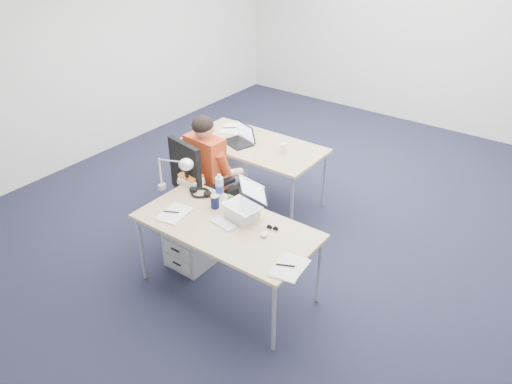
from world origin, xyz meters
TOP-DOWN VIEW (x-y plane):
  - floor at (0.00, 0.00)m, footprint 7.00×7.00m
  - room at (0.00, 0.00)m, footprint 6.02×7.02m
  - desk_near at (0.33, -1.46)m, footprint 1.60×0.80m
  - desk_far at (-0.45, 0.01)m, footprint 1.60×0.80m
  - office_chair at (-0.46, -0.88)m, footprint 0.84×0.84m
  - seated_person at (-0.45, -0.69)m, footprint 0.42×0.74m
  - drawer_pedestal_near at (-0.22, -1.32)m, footprint 0.40×0.50m
  - drawer_pedestal_far at (-0.95, 0.01)m, footprint 0.40×0.50m
  - silver_laptop at (0.38, -1.30)m, footprint 0.35×0.30m
  - wireless_keyboard at (0.30, -1.48)m, footprint 0.25×0.14m
  - computer_mouse at (0.69, -1.40)m, footprint 0.08×0.10m
  - headphones at (-0.20, -1.21)m, footprint 0.26×0.21m
  - can_koozie at (0.07, -1.31)m, footprint 0.08×0.08m
  - water_bottle at (-0.01, -1.15)m, footprint 0.10×0.10m
  - bear_figurine at (0.19, -1.24)m, footprint 0.08×0.06m
  - book_stack at (-0.41, -1.11)m, footprint 0.26×0.22m
  - cordless_phone at (-0.41, -1.17)m, footprint 0.05×0.04m
  - papers_left at (-0.16, -1.61)m, footprint 0.27×0.34m
  - papers_right at (1.08, -1.64)m, footprint 0.26×0.34m
  - sunglasses at (0.69, -1.28)m, footprint 0.12×0.07m
  - desk_lamp at (-0.42, -1.36)m, footprint 0.42×0.27m
  - dark_laptop at (-0.62, -0.11)m, footprint 0.42×0.41m
  - far_cup at (-0.05, 0.00)m, footprint 0.10×0.10m
  - far_papers at (-0.93, 0.16)m, footprint 0.34×0.39m

SIDE VIEW (x-z plane):
  - floor at x=0.00m, z-range 0.00..0.00m
  - drawer_pedestal_near at x=-0.22m, z-range 0.00..0.55m
  - drawer_pedestal_far at x=-0.95m, z-range 0.00..0.55m
  - office_chair at x=-0.46m, z-range -0.25..0.89m
  - seated_person at x=-0.45m, z-range 0.01..1.34m
  - desk_near at x=0.33m, z-range 0.32..1.05m
  - desk_far at x=-0.45m, z-range 0.32..1.05m
  - far_papers at x=-0.93m, z-range 0.73..0.74m
  - papers_left at x=-0.16m, z-range 0.73..0.74m
  - papers_right at x=1.08m, z-range 0.73..0.74m
  - wireless_keyboard at x=0.30m, z-range 0.73..0.74m
  - sunglasses at x=0.69m, z-range 0.73..0.76m
  - computer_mouse at x=0.69m, z-range 0.73..0.76m
  - headphones at x=-0.20m, z-range 0.73..0.77m
  - book_stack at x=-0.41m, z-range 0.73..0.83m
  - far_cup at x=-0.05m, z-range 0.73..0.84m
  - can_koozie at x=0.07m, z-range 0.73..0.86m
  - bear_figurine at x=0.19m, z-range 0.73..0.88m
  - cordless_phone at x=-0.41m, z-range 0.73..0.89m
  - dark_laptop at x=-0.62m, z-range 0.73..0.97m
  - water_bottle at x=-0.01m, z-range 0.73..0.97m
  - silver_laptop at x=0.38m, z-range 0.73..1.07m
  - desk_lamp at x=-0.42m, z-range 0.73..1.18m
  - room at x=0.00m, z-range 0.31..3.12m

